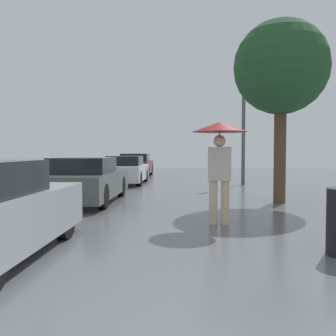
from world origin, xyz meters
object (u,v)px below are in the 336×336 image
Objects in this scene: pedestrian at (220,145)px; tree at (281,69)px; street_lamp at (244,114)px; parked_car_third at (126,171)px; parked_car_farthest at (136,165)px; parked_car_second at (85,181)px.

tree is at bearing 58.20° from pedestrian.
tree is 1.01× the size of street_lamp.
pedestrian reaches higher than parked_car_third.
parked_car_third is 1.02× the size of parked_car_farthest.
parked_car_second is 5.87m from parked_car_third.
street_lamp reaches higher than parked_car_farthest.
pedestrian is 4.22m from tree.
street_lamp is (5.28, -5.52, 2.37)m from parked_car_farthest.
parked_car_second is at bearing -92.10° from parked_car_third.
parked_car_farthest is 0.77× the size of tree.
parked_car_second is at bearing -179.75° from tree.
parked_car_third is 5.25m from parked_car_farthest.
tree is at bearing 0.25° from parked_car_second.
parked_car_farthest is 0.78× the size of street_lamp.
parked_car_second is 6.16m from tree.
parked_car_farthest is at bearing 115.94° from tree.
parked_car_farthest is at bearing 92.79° from parked_car_third.
parked_car_farthest is 12.70m from tree.
parked_car_second is 0.86× the size of tree.
parked_car_third is (-3.21, 8.95, -0.96)m from pedestrian.
parked_car_second is at bearing -133.09° from street_lamp.
street_lamp is (5.24, 5.60, 2.39)m from parked_car_second.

